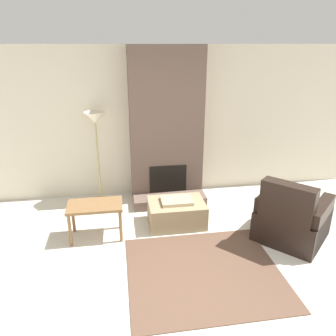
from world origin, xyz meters
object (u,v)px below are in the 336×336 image
at_px(ottoman, 177,212).
at_px(armchair, 291,220).
at_px(floor_lamp_left, 95,124).
at_px(side_table, 95,209).

bearing_deg(ottoman, armchair, -24.13).
xyz_separation_m(armchair, floor_lamp_left, (-2.67, 1.68, 1.07)).
relative_size(armchair, floor_lamp_left, 0.79).
height_order(side_table, floor_lamp_left, floor_lamp_left).
distance_m(armchair, floor_lamp_left, 3.33).
bearing_deg(side_table, armchair, -10.42).
distance_m(ottoman, side_table, 1.23).
bearing_deg(armchair, floor_lamp_left, 14.81).
relative_size(ottoman, armchair, 0.68).
bearing_deg(ottoman, floor_lamp_left, 139.37).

